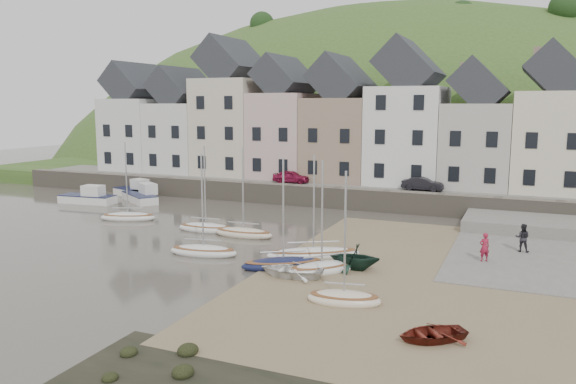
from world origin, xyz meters
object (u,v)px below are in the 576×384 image
at_px(person_dark, 523,238).
at_px(person_red, 484,247).
at_px(sailboat_0, 128,217).
at_px(rowboat_green, 354,257).
at_px(rowboat_white, 292,270).
at_px(rowboat_red, 432,333).
at_px(car_left, 291,177).
at_px(car_right, 423,184).

bearing_deg(person_dark, person_red, 60.38).
height_order(sailboat_0, rowboat_green, sailboat_0).
bearing_deg(rowboat_white, person_dark, 125.01).
bearing_deg(person_dark, rowboat_green, 43.94).
height_order(rowboat_red, person_dark, person_dark).
height_order(person_dark, car_left, car_left).
distance_m(rowboat_green, person_dark, 11.18).
distance_m(sailboat_0, rowboat_green, 21.08).
xyz_separation_m(rowboat_green, car_left, (-12.09, 19.96, 1.40)).
relative_size(person_dark, car_right, 0.49).
bearing_deg(person_dark, rowboat_white, 44.19).
bearing_deg(person_red, car_right, -100.71).
relative_size(rowboat_green, car_left, 0.80).
xyz_separation_m(rowboat_green, car_right, (0.18, 19.96, 1.39)).
distance_m(rowboat_white, person_red, 11.32).
height_order(person_red, car_right, car_right).
relative_size(rowboat_red, car_left, 0.79).
xyz_separation_m(person_red, car_left, (-18.50, 15.69, 1.24)).
bearing_deg(rowboat_green, car_right, 175.81).
xyz_separation_m(sailboat_0, person_red, (26.56, -1.88, 0.68)).
bearing_deg(sailboat_0, car_right, 34.18).
bearing_deg(car_right, person_dark, -146.67).
xyz_separation_m(sailboat_0, rowboat_white, (17.48, -8.61, 0.14)).
distance_m(rowboat_red, car_left, 32.90).
xyz_separation_m(rowboat_red, car_left, (-17.47, 27.81, 1.85)).
bearing_deg(sailboat_0, person_dark, 2.54).
bearing_deg(rowboat_white, car_right, 165.95).
xyz_separation_m(car_left, car_right, (12.28, 0.00, -0.01)).
bearing_deg(rowboat_white, sailboat_0, -123.00).
height_order(person_red, person_dark, person_dark).
distance_m(person_red, car_right, 16.92).
bearing_deg(rowboat_red, person_red, 137.76).
bearing_deg(rowboat_white, person_red, 119.76).
bearing_deg(person_red, car_left, -72.64).
xyz_separation_m(rowboat_white, rowboat_red, (8.06, -5.40, -0.06)).
bearing_deg(rowboat_green, sailboat_0, -110.63).
xyz_separation_m(rowboat_white, person_red, (9.08, 6.73, 0.54)).
distance_m(rowboat_white, rowboat_green, 3.66).
bearing_deg(person_dark, sailboat_0, 4.94).
distance_m(rowboat_green, rowboat_red, 9.53).
relative_size(car_left, car_right, 0.99).
bearing_deg(car_right, person_red, -158.17).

